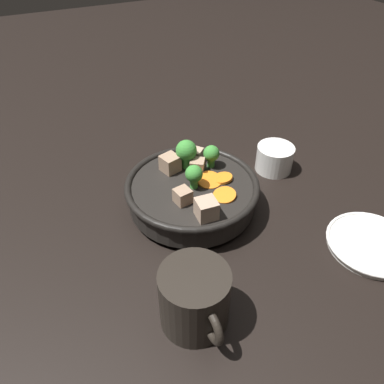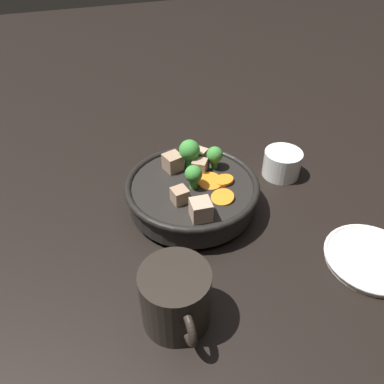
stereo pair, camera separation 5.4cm
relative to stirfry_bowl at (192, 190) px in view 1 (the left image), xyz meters
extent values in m
plane|color=black|center=(0.00, 0.00, -0.04)|extent=(3.00, 3.00, 0.00)
cylinder|color=black|center=(0.00, 0.00, -0.03)|extent=(0.12, 0.12, 0.01)
cylinder|color=black|center=(0.00, 0.00, -0.01)|extent=(0.22, 0.22, 0.04)
torus|color=black|center=(0.00, 0.00, 0.01)|extent=(0.23, 0.23, 0.01)
cylinder|color=brown|center=(0.00, 0.00, 0.00)|extent=(0.21, 0.21, 0.02)
cylinder|color=orange|center=(0.01, 0.03, 0.02)|extent=(0.05, 0.05, 0.01)
cylinder|color=orange|center=(0.05, 0.03, 0.02)|extent=(0.05, 0.05, 0.01)
cylinder|color=orange|center=(0.01, 0.05, 0.02)|extent=(0.05, 0.05, 0.01)
cylinder|color=green|center=(-0.05, 0.01, 0.03)|extent=(0.02, 0.02, 0.02)
sphere|color=#388433|center=(-0.05, 0.01, 0.05)|extent=(0.04, 0.04, 0.04)
cylinder|color=green|center=(0.01, 0.00, 0.02)|extent=(0.01, 0.01, 0.02)
sphere|color=#388433|center=(0.01, 0.00, 0.04)|extent=(0.03, 0.03, 0.03)
cylinder|color=green|center=(-0.03, 0.05, 0.02)|extent=(0.01, 0.01, 0.02)
sphere|color=#388433|center=(-0.03, 0.05, 0.04)|extent=(0.03, 0.03, 0.03)
cube|color=tan|center=(-0.06, 0.04, 0.03)|extent=(0.03, 0.03, 0.02)
cube|color=tan|center=(0.08, -0.02, 0.03)|extent=(0.03, 0.03, 0.03)
cube|color=#9E7F66|center=(0.03, -0.03, 0.03)|extent=(0.03, 0.03, 0.02)
cube|color=#9E7F66|center=(-0.03, 0.02, 0.03)|extent=(0.03, 0.03, 0.02)
cube|color=#9E7F66|center=(-0.05, -0.02, 0.03)|extent=(0.04, 0.04, 0.03)
cylinder|color=white|center=(0.21, 0.22, -0.03)|extent=(0.14, 0.14, 0.01)
torus|color=white|center=(0.21, 0.22, -0.03)|extent=(0.14, 0.14, 0.01)
cylinder|color=white|center=(-0.03, 0.20, -0.01)|extent=(0.07, 0.07, 0.05)
cylinder|color=brown|center=(-0.03, 0.20, 0.00)|extent=(0.06, 0.06, 0.00)
cylinder|color=black|center=(0.20, -0.10, 0.01)|extent=(0.09, 0.09, 0.09)
torus|color=black|center=(0.25, -0.10, 0.01)|extent=(0.05, 0.01, 0.05)
camera|label=1|loc=(0.45, -0.22, 0.41)|focal=35.00mm
camera|label=2|loc=(0.47, -0.17, 0.41)|focal=35.00mm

